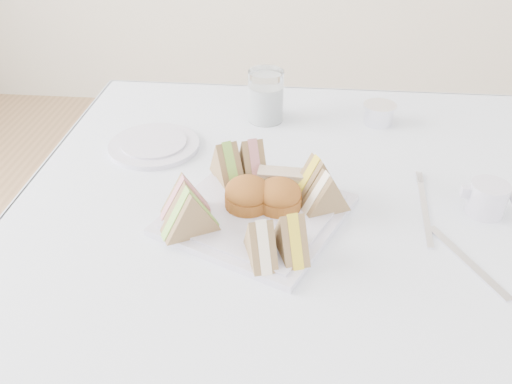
# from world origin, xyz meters

# --- Properties ---
(table) EXTENTS (0.90, 0.90, 0.74)m
(table) POSITION_xyz_m (0.00, 0.00, 0.37)
(table) COLOR brown
(table) RESTS_ON floor
(tablecloth) EXTENTS (1.02, 1.02, 0.01)m
(tablecloth) POSITION_xyz_m (0.00, 0.00, 0.74)
(tablecloth) COLOR white
(tablecloth) RESTS_ON table
(serving_plate) EXTENTS (0.34, 0.34, 0.01)m
(serving_plate) POSITION_xyz_m (-0.10, -0.02, 0.75)
(serving_plate) COLOR silver
(serving_plate) RESTS_ON tablecloth
(sandwich_fl_a) EXTENTS (0.09, 0.06, 0.07)m
(sandwich_fl_a) POSITION_xyz_m (-0.21, -0.04, 0.79)
(sandwich_fl_a) COLOR #816447
(sandwich_fl_a) RESTS_ON serving_plate
(sandwich_fl_b) EXTENTS (0.10, 0.08, 0.08)m
(sandwich_fl_b) POSITION_xyz_m (-0.19, -0.08, 0.80)
(sandwich_fl_b) COLOR #816447
(sandwich_fl_b) RESTS_ON serving_plate
(sandwich_fr_a) EXTENTS (0.06, 0.08, 0.07)m
(sandwich_fr_a) POSITION_xyz_m (-0.04, -0.11, 0.79)
(sandwich_fr_a) COLOR #816447
(sandwich_fr_a) RESTS_ON serving_plate
(sandwich_fr_b) EXTENTS (0.06, 0.08, 0.07)m
(sandwich_fr_b) POSITION_xyz_m (-0.08, -0.13, 0.79)
(sandwich_fr_b) COLOR #816447
(sandwich_fr_b) RESTS_ON serving_plate
(sandwich_bl_a) EXTENTS (0.07, 0.09, 0.07)m
(sandwich_bl_a) POSITION_xyz_m (-0.16, 0.07, 0.79)
(sandwich_bl_a) COLOR #816447
(sandwich_bl_a) RESTS_ON serving_plate
(sandwich_bl_b) EXTENTS (0.06, 0.09, 0.07)m
(sandwich_bl_b) POSITION_xyz_m (-0.11, 0.09, 0.79)
(sandwich_bl_b) COLOR #816447
(sandwich_bl_b) RESTS_ON serving_plate
(sandwich_br_a) EXTENTS (0.09, 0.07, 0.07)m
(sandwich_br_a) POSITION_xyz_m (0.01, -0.00, 0.79)
(sandwich_br_a) COLOR #816447
(sandwich_br_a) RESTS_ON serving_plate
(sandwich_br_b) EXTENTS (0.09, 0.07, 0.07)m
(sandwich_br_b) POSITION_xyz_m (-0.00, 0.04, 0.79)
(sandwich_br_b) COLOR #816447
(sandwich_br_b) RESTS_ON serving_plate
(scone_left) EXTENTS (0.10, 0.10, 0.05)m
(scone_left) POSITION_xyz_m (-0.11, -0.01, 0.78)
(scone_left) COLOR brown
(scone_left) RESTS_ON serving_plate
(scone_right) EXTENTS (0.08, 0.08, 0.05)m
(scone_right) POSITION_xyz_m (-0.06, -0.01, 0.78)
(scone_right) COLOR brown
(scone_right) RESTS_ON serving_plate
(pastry_slice) EXTENTS (0.08, 0.03, 0.04)m
(pastry_slice) POSITION_xyz_m (-0.06, 0.05, 0.78)
(pastry_slice) COLOR beige
(pastry_slice) RESTS_ON serving_plate
(side_plate) EXTENTS (0.20, 0.20, 0.01)m
(side_plate) POSITION_xyz_m (-0.32, 0.19, 0.75)
(side_plate) COLOR silver
(side_plate) RESTS_ON tablecloth
(water_glass) EXTENTS (0.08, 0.08, 0.11)m
(water_glass) POSITION_xyz_m (-0.11, 0.33, 0.80)
(water_glass) COLOR white
(water_glass) RESTS_ON tablecloth
(tea_strainer) EXTENTS (0.07, 0.07, 0.04)m
(tea_strainer) POSITION_xyz_m (0.13, 0.34, 0.77)
(tea_strainer) COLOR silver
(tea_strainer) RESTS_ON tablecloth
(knife) EXTENTS (0.09, 0.16, 0.00)m
(knife) POSITION_xyz_m (0.22, -0.10, 0.75)
(knife) COLOR silver
(knife) RESTS_ON tablecloth
(fork) EXTENTS (0.02, 0.18, 0.00)m
(fork) POSITION_xyz_m (0.18, 0.01, 0.75)
(fork) COLOR silver
(fork) RESTS_ON tablecloth
(creamer_jug) EXTENTS (0.06, 0.06, 0.05)m
(creamer_jug) POSITION_xyz_m (0.27, 0.03, 0.77)
(creamer_jug) COLOR silver
(creamer_jug) RESTS_ON tablecloth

